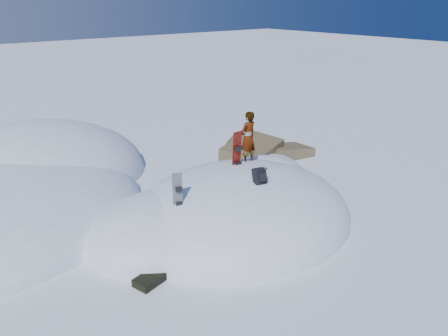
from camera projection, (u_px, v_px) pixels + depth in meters
ground at (239, 220)px, 12.77m from camera, size 120.00×120.00×0.00m
snow_mound at (229, 218)px, 12.84m from camera, size 8.00×6.00×3.00m
rock_outcrop at (260, 163)px, 17.12m from camera, size 4.68×4.41×1.68m
snowboard_red at (237, 158)px, 12.88m from camera, size 0.32×0.19×1.67m
snowboard_dark at (178, 198)px, 11.00m from camera, size 0.26×0.24×1.35m
backpack at (260, 176)px, 11.61m from camera, size 0.37×0.42×0.51m
gear_pile at (150, 278)px, 9.92m from camera, size 0.89×0.68×0.23m
person at (248, 138)px, 13.13m from camera, size 0.64×0.46×1.63m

